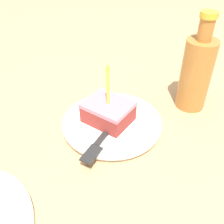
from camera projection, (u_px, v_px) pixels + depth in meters
The scene contains 5 objects.
ground_plane at pixel (125, 134), 0.58m from camera, with size 2.40×2.40×0.04m.
plate at pixel (112, 123), 0.57m from camera, with size 0.21×0.21×0.02m.
cake_slice at pixel (108, 111), 0.55m from camera, with size 0.08×0.09×0.13m.
fork at pixel (103, 137), 0.52m from camera, with size 0.17×0.04×0.00m.
bottle at pixel (196, 72), 0.58m from camera, with size 0.07×0.07×0.22m.
Camera 1 is at (0.37, 0.22, 0.38)m, focal length 42.00 mm.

